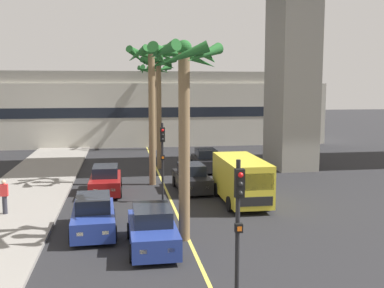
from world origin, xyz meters
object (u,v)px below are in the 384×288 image
(car_queue_fifth, at_px, (152,229))
(traffic_light_median_near, at_px, (238,216))
(car_queue_second, at_px, (192,178))
(palm_tree_far_median, at_px, (184,87))
(car_queue_front, at_px, (106,181))
(pedestrian_near_crosswalk, at_px, (4,196))
(delivery_van, at_px, (241,179))
(car_queue_third, at_px, (206,161))
(car_queue_fourth, at_px, (93,216))
(palm_tree_farthest_median, at_px, (152,75))
(palm_tree_near_median, at_px, (154,84))
(palm_tree_mid_median, at_px, (159,77))
(traffic_light_median_far, at_px, (163,151))

(car_queue_fifth, relative_size, traffic_light_median_near, 0.98)
(car_queue_second, bearing_deg, palm_tree_far_median, -100.88)
(traffic_light_median_near, bearing_deg, car_queue_front, 104.76)
(pedestrian_near_crosswalk, bearing_deg, car_queue_fifth, -38.70)
(car_queue_fifth, height_order, delivery_van, delivery_van)
(car_queue_third, height_order, car_queue_fourth, same)
(palm_tree_farthest_median, bearing_deg, palm_tree_near_median, 85.15)
(palm_tree_mid_median, distance_m, palm_tree_farthest_median, 5.61)
(delivery_van, relative_size, pedestrian_near_crosswalk, 3.25)
(car_queue_fourth, relative_size, delivery_van, 0.79)
(car_queue_fourth, height_order, pedestrian_near_crosswalk, pedestrian_near_crosswalk)
(car_queue_second, distance_m, traffic_light_median_far, 3.68)
(car_queue_third, relative_size, palm_tree_farthest_median, 0.48)
(palm_tree_far_median, bearing_deg, palm_tree_mid_median, 88.62)
(car_queue_front, distance_m, palm_tree_farthest_median, 6.96)
(car_queue_fifth, xyz_separation_m, pedestrian_near_crosswalk, (-6.54, 5.24, 0.28))
(palm_tree_mid_median, xyz_separation_m, palm_tree_far_median, (-0.39, -16.08, -0.67))
(car_queue_front, bearing_deg, palm_tree_mid_median, 63.29)
(delivery_van, bearing_deg, palm_tree_mid_median, 107.22)
(car_queue_front, height_order, pedestrian_near_crosswalk, pedestrian_near_crosswalk)
(car_queue_second, bearing_deg, palm_tree_near_median, 92.58)
(car_queue_third, distance_m, pedestrian_near_crosswalk, 15.40)
(car_queue_third, distance_m, palm_tree_near_median, 13.20)
(delivery_van, xyz_separation_m, palm_tree_farthest_median, (-4.24, 5.28, 5.50))
(car_queue_fifth, relative_size, traffic_light_median_far, 0.98)
(car_queue_fourth, xyz_separation_m, palm_tree_near_median, (4.48, 24.83, 5.57))
(pedestrian_near_crosswalk, bearing_deg, traffic_light_median_near, -51.62)
(traffic_light_median_far, xyz_separation_m, palm_tree_near_median, (1.13, 20.17, 3.58))
(palm_tree_mid_median, bearing_deg, car_queue_fifth, -95.84)
(car_queue_second, height_order, car_queue_fourth, same)
(palm_tree_farthest_median, relative_size, pedestrian_near_crosswalk, 5.32)
(traffic_light_median_far, xyz_separation_m, palm_tree_mid_median, (0.67, 9.95, 4.02))
(palm_tree_farthest_median, height_order, pedestrian_near_crosswalk, palm_tree_farthest_median)
(palm_tree_mid_median, bearing_deg, traffic_light_median_near, -89.55)
(palm_tree_far_median, bearing_deg, traffic_light_median_near, -84.76)
(palm_tree_far_median, bearing_deg, delivery_van, 54.53)
(car_queue_front, relative_size, car_queue_third, 1.00)
(car_queue_front, relative_size, palm_tree_mid_median, 0.49)
(traffic_light_median_far, bearing_deg, car_queue_second, 51.38)
(delivery_van, height_order, palm_tree_far_median, palm_tree_far_median)
(car_queue_second, xyz_separation_m, palm_tree_near_median, (-0.80, 17.75, 5.57))
(car_queue_fourth, relative_size, palm_tree_near_median, 0.51)
(car_queue_fifth, xyz_separation_m, traffic_light_median_near, (1.90, -5.42, 1.99))
(traffic_light_median_near, bearing_deg, traffic_light_median_far, 93.96)
(car_queue_front, distance_m, traffic_light_median_far, 4.45)
(car_queue_front, distance_m, car_queue_third, 9.24)
(palm_tree_far_median, xyz_separation_m, pedestrian_near_crosswalk, (-7.88, 4.49, -5.07))
(car_queue_fourth, bearing_deg, car_queue_third, 61.02)
(palm_tree_near_median, bearing_deg, car_queue_third, -76.28)
(car_queue_fourth, xyz_separation_m, palm_tree_farthest_median, (3.14, 9.07, 6.07))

